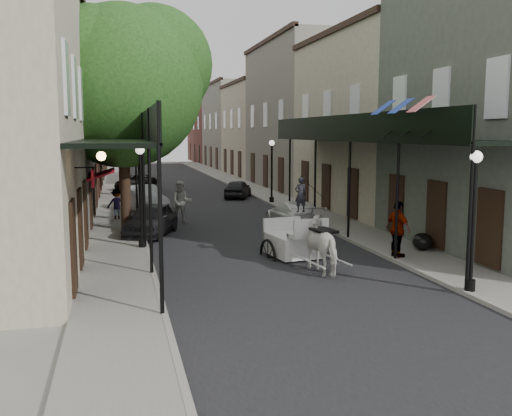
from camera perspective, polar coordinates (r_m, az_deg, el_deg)
ground at (r=16.32m, az=4.37°, el=-7.71°), size 140.00×140.00×0.00m
road at (r=35.57m, az=-5.67°, el=0.60°), size 8.00×90.00×0.01m
sidewalk_left at (r=35.22m, az=-13.75°, el=0.44°), size 2.20×90.00×0.12m
sidewalk_right at (r=36.59m, az=2.11°, el=0.92°), size 2.20×90.00×0.12m
building_row_left at (r=45.12m, az=-18.60°, el=8.39°), size 5.00×80.00×10.50m
building_row_right at (r=46.96m, az=3.05°, el=8.72°), size 5.00×80.00×10.50m
gallery_left at (r=21.94m, az=-13.47°, el=6.73°), size 2.20×18.05×4.88m
gallery_right at (r=23.99m, az=10.22°, el=6.87°), size 2.20×18.05×4.88m
tree_near at (r=25.24m, az=-12.32°, el=12.38°), size 7.31×6.80×9.63m
tree_far at (r=39.17m, az=-12.91°, el=9.64°), size 6.45×6.00×8.61m
lamppost_right_near at (r=15.95m, az=20.90°, el=-1.03°), size 0.32×0.32×3.71m
lamppost_left at (r=21.10m, az=-11.42°, el=1.31°), size 0.32×0.32×3.71m
lamppost_right_far at (r=34.25m, az=1.58°, el=3.81°), size 0.32×0.32×3.71m
horse at (r=17.72m, az=6.93°, el=-3.69°), size 1.21×2.13×1.70m
carriage at (r=19.99m, az=3.22°, el=-1.62°), size 1.97×2.70×2.85m
pedestrian_walking at (r=27.25m, az=-7.47°, el=0.59°), size 1.05×0.85×2.03m
pedestrian_sidewalk_left at (r=28.45m, az=-13.76°, el=0.41°), size 0.97×0.59×1.47m
pedestrian_sidewalk_right at (r=19.74m, az=14.02°, el=-2.07°), size 0.73×1.19×1.89m
car_left_near at (r=24.27m, az=-10.45°, el=-1.12°), size 2.84×4.31×1.36m
car_left_mid at (r=31.43m, az=-11.22°, el=0.89°), size 2.66×4.63×1.44m
car_left_far at (r=43.43m, az=-11.94°, el=2.52°), size 3.57×4.73×1.19m
car_right_near at (r=25.40m, az=3.82°, el=-0.70°), size 1.94×4.52×1.30m
car_right_far at (r=37.61m, az=-1.83°, el=1.93°), size 2.63×3.81×1.20m
trash_bags at (r=21.43m, az=16.34°, el=-3.19°), size 0.99×1.14×0.62m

